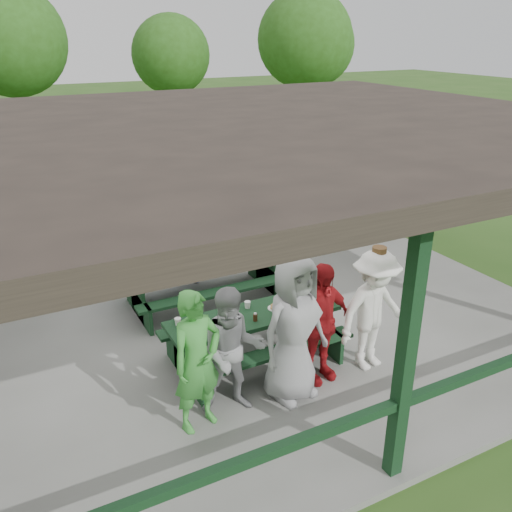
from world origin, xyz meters
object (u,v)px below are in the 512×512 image
spectator_grey (281,231)px  pickup_truck (184,173)px  contestant_red (320,323)px  spectator_blue (97,243)px  contestant_grey_left (233,352)px  farm_trailer (32,197)px  spectator_lblue (184,243)px  picnic_table_near (254,331)px  contestant_grey_mid (294,328)px  contestant_white_fedora (374,310)px  contestant_green (197,362)px  picnic_table_far (205,277)px

spectator_grey → pickup_truck: pickup_truck is taller
contestant_red → spectator_blue: 4.54m
contestant_grey_left → farm_trailer: 9.06m
spectator_lblue → contestant_grey_left: bearing=93.9°
farm_trailer → picnic_table_near: bearing=-96.8°
contestant_grey_left → farm_trailer: size_ratio=0.43×
contestant_grey_mid → contestant_white_fedora: bearing=-8.4°
contestant_green → farm_trailer: bearing=81.0°
picnic_table_far → contestant_green: bearing=-113.9°
contestant_green → spectator_grey: contestant_green is taller
picnic_table_near → contestant_grey_left: contestant_grey_left is taller
contestant_red → contestant_grey_left: bearing=177.5°
spectator_grey → spectator_lblue: bearing=-17.7°
farm_trailer → contestant_grey_mid: bearing=-97.8°
contestant_white_fedora → picnic_table_near: bearing=142.0°
picnic_table_near → contestant_grey_mid: 1.08m
contestant_green → spectator_lblue: contestant_green is taller
spectator_blue → pickup_truck: bearing=-129.7°
picnic_table_near → pickup_truck: pickup_truck is taller
picnic_table_near → spectator_grey: 3.50m
contestant_white_fedora → contestant_green: bearing=175.5°
contestant_red → contestant_grey_mid: bearing=-168.2°
spectator_lblue → farm_trailer: (-2.08, 5.17, -0.21)m
spectator_blue → pickup_truck: 6.05m
contestant_red → contestant_white_fedora: (0.82, -0.09, 0.03)m
contestant_green → contestant_red: size_ratio=1.04×
contestant_green → picnic_table_near: bearing=23.4°
contestant_white_fedora → spectator_grey: contestant_white_fedora is taller
contestant_red → spectator_lblue: bearing=92.6°
picnic_table_far → spectator_blue: bearing=139.9°
spectator_grey → contestant_grey_left: bearing=39.0°
contestant_red → contestant_white_fedora: bearing=-11.5°
picnic_table_far → spectator_lblue: 1.00m
picnic_table_far → spectator_blue: size_ratio=1.48×
spectator_grey → pickup_truck: size_ratio=0.25×
picnic_table_near → spectator_lblue: bearing=88.8°
picnic_table_far → pickup_truck: 6.54m
picnic_table_near → spectator_blue: size_ratio=1.32×
contestant_green → contestant_grey_mid: contestant_grey_mid is taller
contestant_white_fedora → pickup_truck: contestant_white_fedora is taller
contestant_green → contestant_grey_mid: bearing=-14.7°
contestant_white_fedora → picnic_table_far: bearing=108.8°
contestant_white_fedora → spectator_blue: spectator_blue is taller
spectator_blue → spectator_grey: 3.54m
spectator_grey → contestant_green: bearing=35.0°
spectator_lblue → farm_trailer: size_ratio=0.41×
contestant_red → pickup_truck: bearing=75.6°
contestant_grey_mid → spectator_blue: bearing=98.6°
contestant_red → farm_trailer: size_ratio=0.44×
contestant_grey_mid → contestant_green: bearing=168.4°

